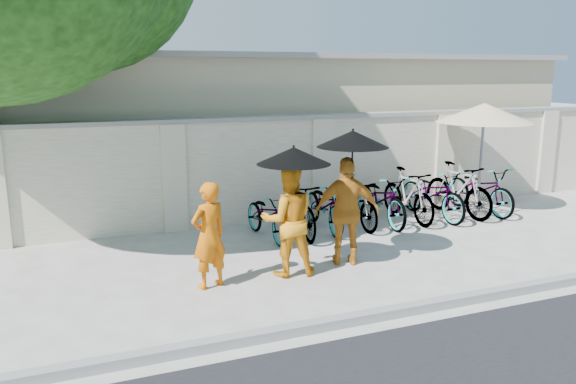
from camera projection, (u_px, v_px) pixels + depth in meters
name	position (u px, v px, depth m)	size (l,w,h in m)	color
ground	(285.00, 278.00, 8.13)	(80.00, 80.00, 0.00)	#BAB9B6
kerb	(338.00, 322.00, 6.57)	(40.00, 0.16, 0.12)	gray
compound_wall	(273.00, 170.00, 11.18)	(20.00, 0.30, 2.00)	beige
building_behind	(259.00, 122.00, 14.87)	(14.00, 6.00, 3.20)	tan
monk_left	(209.00, 235.00, 7.65)	(0.54, 0.36, 1.49)	#CD5D07
monk_center	(288.00, 220.00, 8.12)	(0.80, 0.62, 1.65)	orange
parasol_center	(294.00, 156.00, 7.86)	(1.05, 1.05, 0.96)	black
monk_right	(347.00, 211.00, 8.57)	(0.98, 0.41, 1.68)	#BC721D
parasol_right	(353.00, 139.00, 8.26)	(1.07, 1.07, 1.13)	black
patio_umbrella	(484.00, 114.00, 11.38)	(2.48, 2.48, 2.30)	gray
bike_0	(267.00, 215.00, 9.96)	(0.57, 1.62, 0.85)	slate
bike_1	(300.00, 208.00, 10.11)	(0.48, 1.71, 1.03)	slate
bike_2	(325.00, 205.00, 10.53)	(0.62, 1.78, 0.93)	slate
bike_3	(355.00, 203.00, 10.67)	(0.45, 1.60, 0.96)	slate
bike_4	(381.00, 199.00, 10.93)	(0.66, 1.88, 0.99)	slate
bike_5	(408.00, 195.00, 11.13)	(0.50, 1.75, 1.05)	slate
bike_6	(433.00, 194.00, 11.36)	(0.67, 1.92, 1.01)	slate
bike_7	(458.00, 190.00, 11.54)	(0.52, 1.83, 1.10)	slate
bike_8	(480.00, 189.00, 11.82)	(0.66, 1.90, 1.00)	slate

